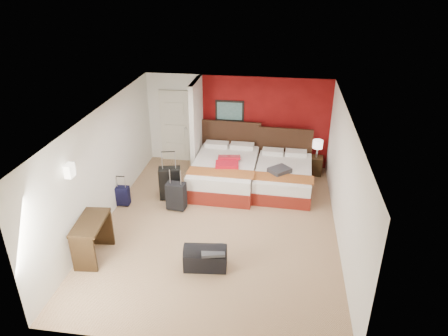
% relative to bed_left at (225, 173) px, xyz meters
% --- Properties ---
extents(ground, '(6.50, 6.50, 0.00)m').
position_rel_bed_left_xyz_m(ground, '(0.14, -1.86, -0.34)').
color(ground, tan).
rests_on(ground, ground).
extents(room_walls, '(5.02, 6.52, 2.50)m').
position_rel_bed_left_xyz_m(room_walls, '(-1.26, -0.44, 0.92)').
color(room_walls, white).
rests_on(room_walls, ground).
extents(red_accent_panel, '(3.50, 0.04, 2.50)m').
position_rel_bed_left_xyz_m(red_accent_panel, '(0.89, 1.37, 0.91)').
color(red_accent_panel, maroon).
rests_on(red_accent_panel, ground).
extents(partition_wall, '(0.12, 1.20, 2.50)m').
position_rel_bed_left_xyz_m(partition_wall, '(-0.86, 0.75, 0.91)').
color(partition_wall, silver).
rests_on(partition_wall, ground).
extents(entry_door, '(0.82, 0.06, 2.05)m').
position_rel_bed_left_xyz_m(entry_door, '(-1.61, 1.34, 0.69)').
color(entry_door, silver).
rests_on(entry_door, ground).
extents(bed_left, '(1.62, 2.27, 0.67)m').
position_rel_bed_left_xyz_m(bed_left, '(0.00, 0.00, 0.00)').
color(bed_left, silver).
rests_on(bed_left, ground).
extents(bed_right, '(1.46, 2.03, 0.59)m').
position_rel_bed_left_xyz_m(bed_right, '(1.48, 0.02, -0.04)').
color(bed_right, silver).
rests_on(bed_right, ground).
extents(red_suitcase_open, '(0.65, 0.83, 0.10)m').
position_rel_bed_left_xyz_m(red_suitcase_open, '(0.10, -0.10, 0.38)').
color(red_suitcase_open, red).
rests_on(red_suitcase_open, bed_left).
extents(jacket_bundle, '(0.61, 0.61, 0.12)m').
position_rel_bed_left_xyz_m(jacket_bundle, '(1.38, -0.28, 0.31)').
color(jacket_bundle, '#3C3C42').
rests_on(jacket_bundle, bed_right).
extents(nightstand, '(0.39, 0.39, 0.50)m').
position_rel_bed_left_xyz_m(nightstand, '(2.33, 0.97, -0.09)').
color(nightstand, black).
rests_on(nightstand, ground).
extents(table_lamp, '(0.32, 0.32, 0.48)m').
position_rel_bed_left_xyz_m(table_lamp, '(2.33, 0.97, 0.40)').
color(table_lamp, beige).
rests_on(table_lamp, nightstand).
extents(suitcase_black, '(0.57, 0.43, 0.77)m').
position_rel_bed_left_xyz_m(suitcase_black, '(-1.20, -0.86, 0.05)').
color(suitcase_black, black).
rests_on(suitcase_black, ground).
extents(suitcase_charcoal, '(0.46, 0.32, 0.63)m').
position_rel_bed_left_xyz_m(suitcase_charcoal, '(-0.93, -1.33, -0.02)').
color(suitcase_charcoal, black).
rests_on(suitcase_charcoal, ground).
extents(suitcase_navy, '(0.33, 0.21, 0.45)m').
position_rel_bed_left_xyz_m(suitcase_navy, '(-2.22, -1.34, -0.11)').
color(suitcase_navy, black).
rests_on(suitcase_navy, ground).
extents(duffel_bag, '(0.83, 0.50, 0.40)m').
position_rel_bed_left_xyz_m(duffel_bag, '(0.11, -3.26, -0.13)').
color(duffel_bag, black).
rests_on(duffel_bag, ground).
extents(jacket_draped, '(0.49, 0.44, 0.06)m').
position_rel_bed_left_xyz_m(jacket_draped, '(0.26, -3.31, 0.09)').
color(jacket_draped, '#3B3B40').
rests_on(jacket_draped, duffel_bag).
extents(desk, '(0.58, 1.03, 0.82)m').
position_rel_bed_left_xyz_m(desk, '(-2.06, -3.28, 0.08)').
color(desk, '#301F10').
rests_on(desk, ground).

